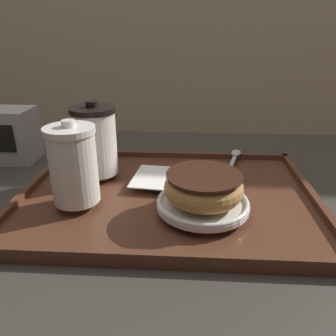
{
  "coord_description": "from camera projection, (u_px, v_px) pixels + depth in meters",
  "views": [
    {
      "loc": [
        0.01,
        -0.55,
        1.01
      ],
      "look_at": [
        -0.02,
        -0.01,
        0.78
      ],
      "focal_mm": 35.0,
      "sensor_mm": 36.0,
      "label": 1
    }
  ],
  "objects": [
    {
      "name": "napkin_paper",
      "position": [
        166.0,
        178.0,
        0.63
      ],
      "size": [
        0.14,
        0.12,
        0.0
      ],
      "rotation": [
        0.0,
        0.0,
        -0.11
      ],
      "color": "white",
      "rests_on": "serving_tray"
    },
    {
      "name": "coffee_cup_front",
      "position": [
        73.0,
        165.0,
        0.53
      ],
      "size": [
        0.08,
        0.08,
        0.14
      ],
      "color": "white",
      "rests_on": "serving_tray"
    },
    {
      "name": "spoon",
      "position": [
        234.0,
        157.0,
        0.72
      ],
      "size": [
        0.06,
        0.16,
        0.01
      ],
      "rotation": [
        0.0,
        0.0,
        1.3
      ],
      "color": "silver",
      "rests_on": "serving_tray"
    },
    {
      "name": "serving_tray",
      "position": [
        168.0,
        196.0,
        0.6
      ],
      "size": [
        0.53,
        0.38,
        0.02
      ],
      "color": "#512D1E",
      "rests_on": "cafe_table"
    },
    {
      "name": "coffee_cup_rear",
      "position": [
        95.0,
        140.0,
        0.63
      ],
      "size": [
        0.09,
        0.09,
        0.14
      ],
      "color": "white",
      "rests_on": "serving_tray"
    },
    {
      "name": "cafe_table",
      "position": [
        179.0,
        265.0,
        0.68
      ],
      "size": [
        0.96,
        0.81,
        0.71
      ],
      "color": "#38332D",
      "rests_on": "ground_plane"
    },
    {
      "name": "napkin_dispenser",
      "position": [
        11.0,
        135.0,
        0.76
      ],
      "size": [
        0.11,
        0.09,
        0.12
      ],
      "color": "#B7B7BC",
      "rests_on": "cafe_table"
    },
    {
      "name": "donut_chocolate_glazed",
      "position": [
        204.0,
        187.0,
        0.52
      ],
      "size": [
        0.13,
        0.13,
        0.04
      ],
      "color": "tan",
      "rests_on": "plate_with_chocolate_donut"
    },
    {
      "name": "plate_with_chocolate_donut",
      "position": [
        203.0,
        203.0,
        0.53
      ],
      "size": [
        0.15,
        0.15,
        0.01
      ],
      "color": "white",
      "rests_on": "serving_tray"
    }
  ]
}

